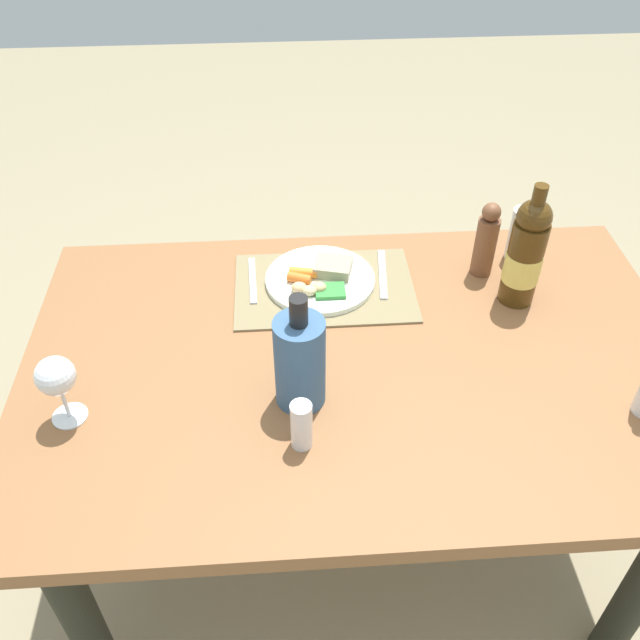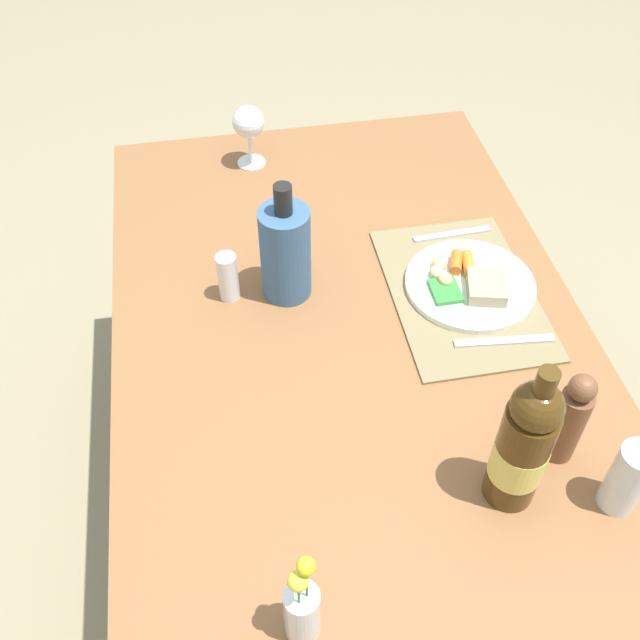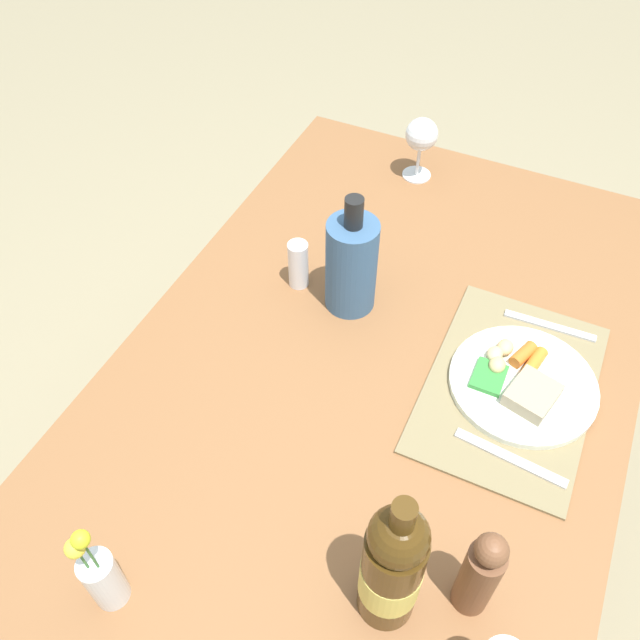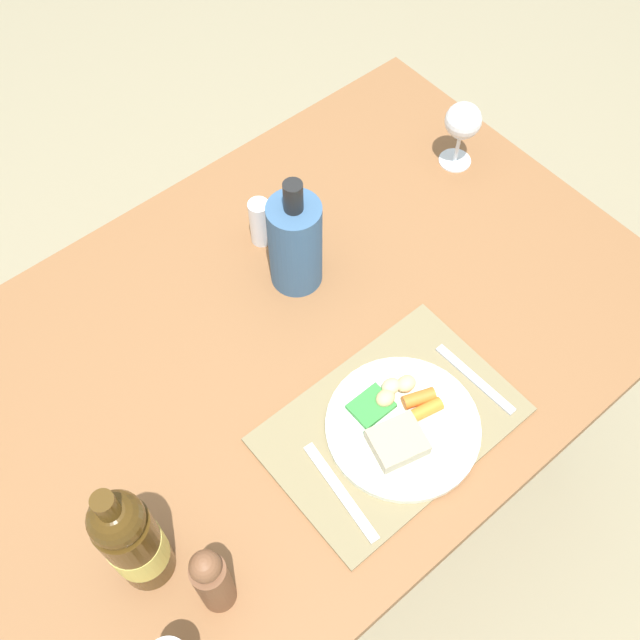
{
  "view_description": "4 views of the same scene",
  "coord_description": "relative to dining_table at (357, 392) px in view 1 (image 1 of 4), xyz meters",
  "views": [
    {
      "loc": [
        0.15,
        1.03,
        1.75
      ],
      "look_at": [
        0.08,
        -0.05,
        0.79
      ],
      "focal_mm": 38.26,
      "sensor_mm": 36.0,
      "label": 1
    },
    {
      "loc": [
        -0.93,
        0.23,
        1.78
      ],
      "look_at": [
        -0.03,
        0.07,
        0.79
      ],
      "focal_mm": 41.11,
      "sensor_mm": 36.0,
      "label": 2
    },
    {
      "loc": [
        -0.72,
        -0.23,
        1.71
      ],
      "look_at": [
        -0.03,
        0.1,
        0.83
      ],
      "focal_mm": 37.31,
      "sensor_mm": 36.0,
      "label": 3
    },
    {
      "loc": [
        -0.38,
        -0.57,
        1.9
      ],
      "look_at": [
        0.09,
        -0.01,
        0.75
      ],
      "focal_mm": 41.81,
      "sensor_mm": 36.0,
      "label": 4
    }
  ],
  "objects": [
    {
      "name": "ground_plane",
      "position": [
        0.0,
        0.0,
        -0.62
      ],
      "size": [
        8.0,
        8.0,
        0.0
      ],
      "primitive_type": "plane",
      "color": "gray"
    },
    {
      "name": "dining_table",
      "position": [
        0.0,
        0.0,
        0.0
      ],
      "size": [
        1.44,
        0.92,
        0.72
      ],
      "color": "brown",
      "rests_on": "ground_plane"
    },
    {
      "name": "placemat",
      "position": [
        0.06,
        -0.24,
        0.11
      ],
      "size": [
        0.43,
        0.28,
        0.01
      ],
      "primitive_type": "cube",
      "color": "olive",
      "rests_on": "dining_table"
    },
    {
      "name": "dinner_plate",
      "position": [
        0.06,
        -0.26,
        0.13
      ],
      "size": [
        0.26,
        0.26,
        0.04
      ],
      "color": "white",
      "rests_on": "placemat"
    },
    {
      "name": "fork",
      "position": [
        -0.09,
        -0.28,
        0.12
      ],
      "size": [
        0.04,
        0.19,
        0.0
      ],
      "primitive_type": "cube",
      "rotation": [
        0.0,
        0.0,
        -0.1
      ],
      "color": "silver",
      "rests_on": "placemat"
    },
    {
      "name": "knife",
      "position": [
        0.23,
        -0.27,
        0.12
      ],
      "size": [
        0.02,
        0.18,
        0.0
      ],
      "primitive_type": "cube",
      "rotation": [
        0.0,
        0.0,
        0.04
      ],
      "color": "silver",
      "rests_on": "placemat"
    },
    {
      "name": "cooler_bottle",
      "position": [
        0.13,
        0.11,
        0.21
      ],
      "size": [
        0.1,
        0.1,
        0.26
      ],
      "color": "#395D85",
      "rests_on": "dining_table"
    },
    {
      "name": "wine_glass",
      "position": [
        0.58,
        0.13,
        0.22
      ],
      "size": [
        0.08,
        0.08,
        0.15
      ],
      "color": "white",
      "rests_on": "dining_table"
    },
    {
      "name": "wine_bottle",
      "position": [
        -0.39,
        -0.17,
        0.24
      ],
      "size": [
        0.08,
        0.08,
        0.3
      ],
      "color": "#472E0F",
      "rests_on": "dining_table"
    },
    {
      "name": "salt_shaker",
      "position": [
        0.13,
        0.22,
        0.16
      ],
      "size": [
        0.04,
        0.04,
        0.11
      ],
      "primitive_type": "cylinder",
      "color": "white",
      "rests_on": "dining_table"
    },
    {
      "name": "pepper_mill",
      "position": [
        -0.33,
        -0.28,
        0.2
      ],
      "size": [
        0.05,
        0.05,
        0.2
      ],
      "color": "brown",
      "rests_on": "dining_table"
    },
    {
      "name": "water_tumbler",
      "position": [
        -0.44,
        -0.34,
        0.17
      ],
      "size": [
        0.06,
        0.06,
        0.14
      ],
      "color": "silver",
      "rests_on": "dining_table"
    }
  ]
}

